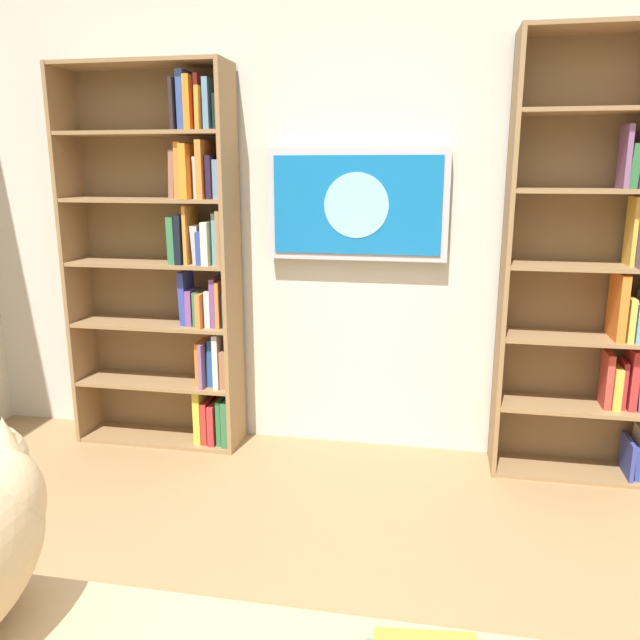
# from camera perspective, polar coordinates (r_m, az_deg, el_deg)

# --- Properties ---
(wall_back) EXTENTS (4.52, 0.06, 2.70)m
(wall_back) POSITION_cam_1_polar(r_m,az_deg,el_deg) (3.38, 3.82, 10.61)
(wall_back) COLOR beige
(wall_back) RESTS_ON ground
(bookshelf_left) EXTENTS (0.80, 0.28, 2.13)m
(bookshelf_left) POSITION_cam_1_polar(r_m,az_deg,el_deg) (3.31, 24.71, 4.52)
(bookshelf_left) COLOR #937047
(bookshelf_left) RESTS_ON ground
(bookshelf_right) EXTENTS (0.92, 0.28, 2.04)m
(bookshelf_right) POSITION_cam_1_polar(r_m,az_deg,el_deg) (3.51, -12.99, 5.07)
(bookshelf_right) COLOR #937047
(bookshelf_right) RESTS_ON ground
(wall_mounted_tv) EXTENTS (0.93, 0.07, 0.57)m
(wall_mounted_tv) POSITION_cam_1_polar(r_m,az_deg,el_deg) (3.30, 3.37, 10.32)
(wall_mounted_tv) COLOR #B7B7BC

